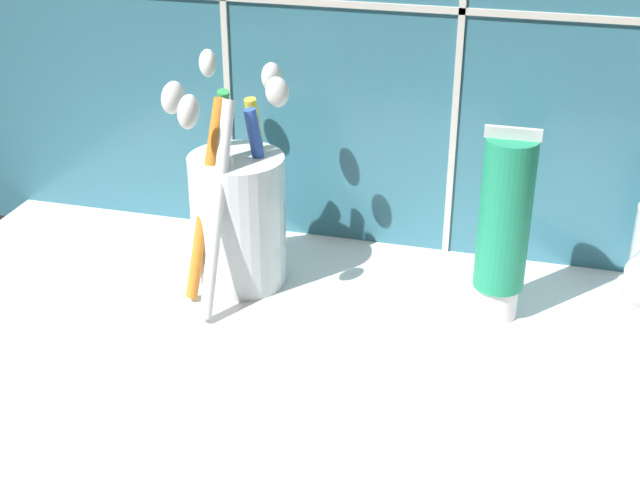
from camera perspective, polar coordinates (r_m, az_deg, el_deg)
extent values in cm
cube|color=white|center=(59.37, 3.74, -9.07)|extent=(73.46, 36.77, 2.00)
cube|color=beige|center=(67.17, 7.50, 14.41)|extent=(83.46, 0.24, 0.50)
cylinder|color=silver|center=(66.78, -5.24, 1.28)|extent=(7.10, 7.10, 10.11)
cylinder|color=blue|center=(65.98, -3.53, 2.93)|extent=(2.84, 2.23, 13.44)
ellipsoid|color=white|center=(63.47, -2.75, 9.45)|extent=(2.37, 2.15, 2.42)
cylinder|color=yellow|center=(67.39, -3.66, 3.65)|extent=(2.10, 3.13, 13.86)
ellipsoid|color=white|center=(65.52, -3.11, 10.37)|extent=(2.03, 2.37, 2.43)
cylinder|color=green|center=(68.87, -6.34, 4.24)|extent=(3.42, 4.09, 14.33)
ellipsoid|color=white|center=(68.10, -7.19, 11.17)|extent=(2.35, 2.52, 2.55)
cylinder|color=orange|center=(64.30, -7.34, 2.54)|extent=(2.87, 4.72, 14.49)
ellipsoid|color=white|center=(60.00, -9.40, 8.98)|extent=(2.12, 2.56, 2.57)
cylinder|color=white|center=(62.47, -6.60, 1.89)|extent=(1.38, 6.43, 14.70)
ellipsoid|color=white|center=(56.82, -8.42, 8.13)|extent=(1.47, 2.46, 2.66)
cylinder|color=white|center=(65.07, 11.21, -3.74)|extent=(3.03, 3.03, 2.41)
cylinder|color=#1E8C60|center=(61.98, 11.75, 1.59)|extent=(3.56, 3.56, 10.98)
cube|color=silver|center=(59.75, 12.28, 6.70)|extent=(3.74, 0.36, 0.80)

